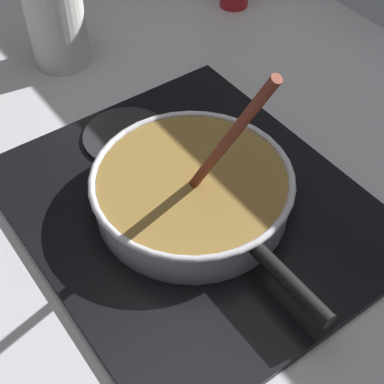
# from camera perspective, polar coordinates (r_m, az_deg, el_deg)

# --- Properties ---
(ground) EXTENTS (2.40, 1.60, 0.04)m
(ground) POSITION_cam_1_polar(r_m,az_deg,el_deg) (0.85, -6.25, -8.43)
(ground) COLOR #B7B7BC
(hob_plate) EXTENTS (0.56, 0.48, 0.01)m
(hob_plate) POSITION_cam_1_polar(r_m,az_deg,el_deg) (0.89, 0.00, -1.54)
(hob_plate) COLOR black
(hob_plate) RESTS_ON ground
(burner_ring) EXTENTS (0.19, 0.19, 0.01)m
(burner_ring) POSITION_cam_1_polar(r_m,az_deg,el_deg) (0.89, 0.00, -1.12)
(burner_ring) COLOR #592D0C
(burner_ring) RESTS_ON hob_plate
(spare_burner) EXTENTS (0.15, 0.15, 0.01)m
(spare_burner) POSITION_cam_1_polar(r_m,az_deg,el_deg) (1.00, -6.44, 5.50)
(spare_burner) COLOR #262628
(spare_burner) RESTS_ON hob_plate
(cooking_pan) EXTENTS (0.44, 0.30, 0.30)m
(cooking_pan) POSITION_cam_1_polar(r_m,az_deg,el_deg) (0.86, 0.07, 0.18)
(cooking_pan) COLOR silver
(cooking_pan) RESTS_ON hob_plate
(paper_towel_roll) EXTENTS (0.11, 0.11, 0.23)m
(paper_towel_roll) POSITION_cam_1_polar(r_m,az_deg,el_deg) (1.17, -13.40, 17.07)
(paper_towel_roll) COLOR white
(paper_towel_roll) RESTS_ON ground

